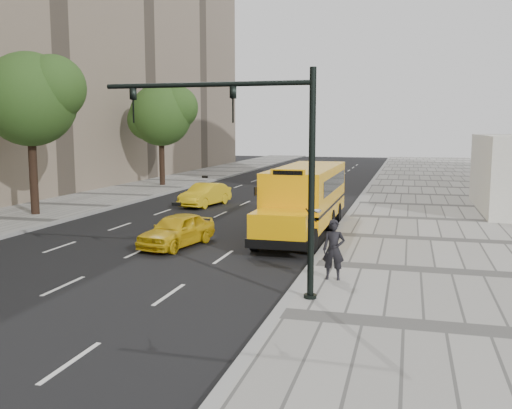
% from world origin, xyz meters
% --- Properties ---
extents(ground, '(140.00, 140.00, 0.00)m').
position_xyz_m(ground, '(0.00, 0.00, 0.00)').
color(ground, black).
rests_on(ground, ground).
extents(sidewalk_museum, '(12.00, 140.00, 0.15)m').
position_xyz_m(sidewalk_museum, '(12.00, 0.00, 0.07)').
color(sidewalk_museum, gray).
rests_on(sidewalk_museum, ground).
extents(sidewalk_far, '(6.00, 140.00, 0.15)m').
position_xyz_m(sidewalk_far, '(-11.00, 0.00, 0.07)').
color(sidewalk_far, gray).
rests_on(sidewalk_far, ground).
extents(curb_museum, '(0.30, 140.00, 0.15)m').
position_xyz_m(curb_museum, '(6.00, 0.00, 0.07)').
color(curb_museum, gray).
rests_on(curb_museum, ground).
extents(curb_far, '(0.30, 140.00, 0.15)m').
position_xyz_m(curb_far, '(-8.00, 0.00, 0.07)').
color(curb_far, gray).
rests_on(curb_far, ground).
extents(tree_b, '(5.61, 4.98, 8.80)m').
position_xyz_m(tree_b, '(-10.41, 1.66, 6.35)').
color(tree_b, black).
rests_on(tree_b, ground).
extents(tree_c, '(5.63, 5.01, 8.34)m').
position_xyz_m(tree_c, '(-10.41, 18.25, 5.88)').
color(tree_c, black).
rests_on(tree_c, ground).
extents(school_bus, '(2.96, 11.56, 3.19)m').
position_xyz_m(school_bus, '(4.50, 1.28, 1.76)').
color(school_bus, '#F9AA06').
rests_on(school_bus, ground).
extents(taxi_near, '(2.33, 4.20, 1.35)m').
position_xyz_m(taxi_near, '(0.06, -3.63, 0.68)').
color(taxi_near, gold).
rests_on(taxi_near, ground).
extents(taxi_far, '(2.20, 4.44, 1.40)m').
position_xyz_m(taxi_far, '(-3.03, 8.11, 0.70)').
color(taxi_far, gold).
rests_on(taxi_far, ground).
extents(pedestrian, '(0.70, 0.47, 1.87)m').
position_xyz_m(pedestrian, '(6.96, -7.61, 1.09)').
color(pedestrian, black).
rests_on(pedestrian, sidewalk_museum).
extents(traffic_signal, '(6.18, 0.36, 6.40)m').
position_xyz_m(traffic_signal, '(5.19, -9.73, 4.09)').
color(traffic_signal, black).
rests_on(traffic_signal, ground).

